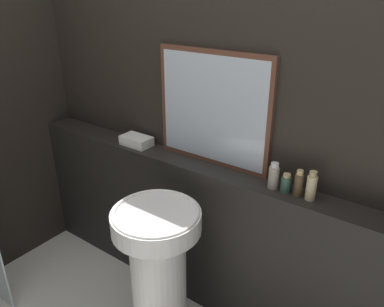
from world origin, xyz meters
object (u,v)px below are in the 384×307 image
at_px(towel_stack, 137,141).
at_px(lotion_bottle, 299,184).
at_px(pedestal_sink, 158,268).
at_px(conditioner_bottle, 286,183).
at_px(body_wash_bottle, 311,187).
at_px(mirror, 213,109).
at_px(shampoo_bottle, 274,176).

bearing_deg(towel_stack, lotion_bottle, 0.00).
xyz_separation_m(pedestal_sink, conditioner_bottle, (0.52, 0.41, 0.52)).
bearing_deg(body_wash_bottle, mirror, 173.21).
bearing_deg(shampoo_bottle, lotion_bottle, 0.00).
distance_m(pedestal_sink, shampoo_bottle, 0.81).
height_order(lotion_bottle, body_wash_bottle, body_wash_bottle).
distance_m(shampoo_bottle, lotion_bottle, 0.13).
height_order(pedestal_sink, conditioner_bottle, conditioner_bottle).
relative_size(mirror, conditioner_bottle, 7.17).
bearing_deg(shampoo_bottle, conditioner_bottle, 0.00).
bearing_deg(towel_stack, conditioner_bottle, 0.00).
height_order(shampoo_bottle, conditioner_bottle, shampoo_bottle).
relative_size(mirror, towel_stack, 3.53).
height_order(pedestal_sink, shampoo_bottle, shampoo_bottle).
height_order(towel_stack, shampoo_bottle, shampoo_bottle).
height_order(mirror, conditioner_bottle, mirror).
xyz_separation_m(conditioner_bottle, lotion_bottle, (0.06, 0.00, 0.02)).
xyz_separation_m(pedestal_sink, lotion_bottle, (0.59, 0.41, 0.53)).
relative_size(conditioner_bottle, body_wash_bottle, 0.66).
relative_size(mirror, shampoo_bottle, 5.10).
distance_m(mirror, conditioner_bottle, 0.58).
distance_m(shampoo_bottle, conditioner_bottle, 0.07).
bearing_deg(body_wash_bottle, towel_stack, -180.00).
height_order(pedestal_sink, lotion_bottle, lotion_bottle).
height_order(conditioner_bottle, lotion_bottle, lotion_bottle).
distance_m(pedestal_sink, towel_stack, 0.83).
xyz_separation_m(towel_stack, body_wash_bottle, (1.17, 0.00, 0.04)).
xyz_separation_m(mirror, lotion_bottle, (0.56, -0.07, -0.26)).
xyz_separation_m(mirror, body_wash_bottle, (0.63, -0.07, -0.26)).
height_order(conditioner_bottle, body_wash_bottle, body_wash_bottle).
height_order(towel_stack, lotion_bottle, lotion_bottle).
bearing_deg(shampoo_bottle, body_wash_bottle, 0.00).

